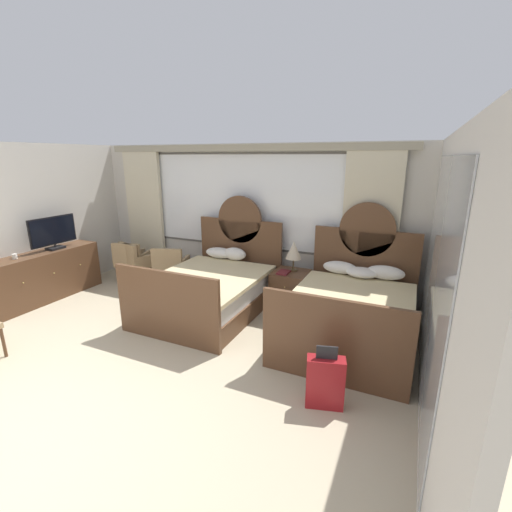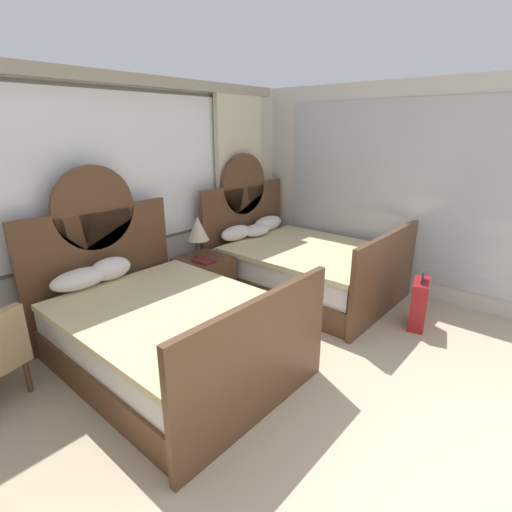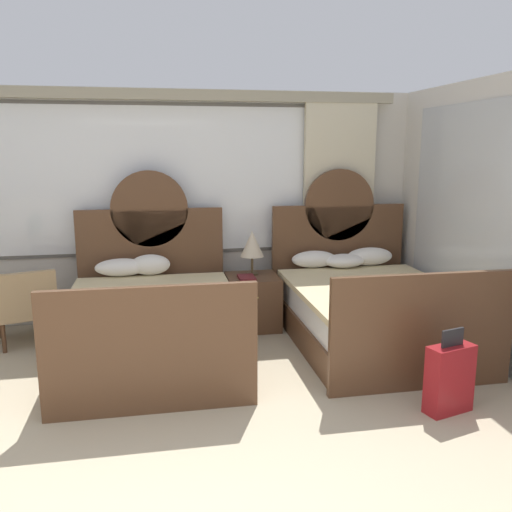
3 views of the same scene
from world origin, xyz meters
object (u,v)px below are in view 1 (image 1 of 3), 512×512
object	(u,v)px
tv_flatscreen	(53,233)
armchair_by_window_left	(171,265)
bed_near_window	(211,289)
book_on_nightstand	(284,272)
dresser_minibar	(45,276)
bed_near_mirror	(351,313)
cup_on_dresser	(15,256)
armchair_by_window_centre	(137,260)
armchair_by_window_right	(132,259)
nightstand_between_beds	(290,289)
table_lamp_on_nightstand	(294,251)
suitcase_on_floor	(325,382)

from	to	relation	value
tv_flatscreen	armchair_by_window_left	bearing A→B (deg)	35.87
bed_near_window	book_on_nightstand	xyz separation A→B (m)	(1.04, 0.59, 0.25)
book_on_nightstand	dresser_minibar	xyz separation A→B (m)	(-3.99, -1.40, -0.19)
bed_near_mirror	book_on_nightstand	distance (m)	1.37
armchair_by_window_left	tv_flatscreen	bearing A→B (deg)	-144.13
armchair_by_window_left	cup_on_dresser	bearing A→B (deg)	-130.88
tv_flatscreen	armchair_by_window_centre	size ratio (longest dim) A/B	1.08
book_on_nightstand	armchair_by_window_right	size ratio (longest dim) A/B	0.32
nightstand_between_beds	book_on_nightstand	size ratio (longest dim) A/B	2.34
dresser_minibar	armchair_by_window_left	size ratio (longest dim) A/B	2.42
bed_near_mirror	nightstand_between_beds	world-z (taller)	bed_near_mirror
table_lamp_on_nightstand	dresser_minibar	distance (m)	4.42
bed_near_mirror	cup_on_dresser	xyz separation A→B (m)	(-5.19, -1.27, 0.53)
table_lamp_on_nightstand	cup_on_dresser	world-z (taller)	table_lamp_on_nightstand
table_lamp_on_nightstand	cup_on_dresser	distance (m)	4.56
tv_flatscreen	suitcase_on_floor	world-z (taller)	tv_flatscreen
armchair_by_window_right	table_lamp_on_nightstand	bearing A→B (deg)	2.78
book_on_nightstand	armchair_by_window_left	distance (m)	2.35
book_on_nightstand	nightstand_between_beds	bearing A→B (deg)	52.36
dresser_minibar	tv_flatscreen	bearing A→B (deg)	84.23
nightstand_between_beds	armchair_by_window_left	world-z (taller)	armchair_by_window_left
cup_on_dresser	armchair_by_window_left	size ratio (longest dim) A/B	0.13
dresser_minibar	cup_on_dresser	xyz separation A→B (m)	(0.01, -0.45, 0.47)
armchair_by_window_centre	cup_on_dresser	bearing A→B (deg)	-112.54
bed_near_mirror	suitcase_on_floor	world-z (taller)	bed_near_mirror
bed_near_mirror	armchair_by_window_left	distance (m)	3.62
cup_on_dresser	armchair_by_window_centre	bearing A→B (deg)	67.46
bed_near_window	armchair_by_window_right	bearing A→B (deg)	164.71
bed_near_mirror	table_lamp_on_nightstand	bearing A→B (deg)	145.04
table_lamp_on_nightstand	dresser_minibar	world-z (taller)	table_lamp_on_nightstand
tv_flatscreen	book_on_nightstand	bearing A→B (deg)	15.95
armchair_by_window_centre	suitcase_on_floor	distance (m)	4.95
cup_on_dresser	armchair_by_window_centre	xyz separation A→B (m)	(0.78, 1.88, -0.46)
dresser_minibar	bed_near_mirror	bearing A→B (deg)	8.94
bed_near_mirror	nightstand_between_beds	distance (m)	1.33
armchair_by_window_left	armchair_by_window_right	size ratio (longest dim) A/B	1.00
bed_near_mirror	dresser_minibar	xyz separation A→B (m)	(-5.20, -0.82, 0.06)
bed_near_mirror	armchair_by_window_right	xyz separation A→B (m)	(-4.55, 0.62, 0.07)
bed_near_mirror	suitcase_on_floor	size ratio (longest dim) A/B	3.32
book_on_nightstand	suitcase_on_floor	size ratio (longest dim) A/B	0.38
bed_near_mirror	cup_on_dresser	distance (m)	5.37
nightstand_between_beds	armchair_by_window_right	size ratio (longest dim) A/B	0.75
table_lamp_on_nightstand	armchair_by_window_centre	bearing A→B (deg)	-177.13
nightstand_between_beds	book_on_nightstand	distance (m)	0.35
tv_flatscreen	armchair_by_window_left	xyz separation A→B (m)	(1.62, 1.17, -0.72)
book_on_nightstand	cup_on_dresser	distance (m)	4.39
armchair_by_window_left	armchair_by_window_centre	size ratio (longest dim) A/B	1.00
tv_flatscreen	suitcase_on_floor	size ratio (longest dim) A/B	1.28
table_lamp_on_nightstand	armchair_by_window_left	size ratio (longest dim) A/B	0.63
dresser_minibar	book_on_nightstand	bearing A→B (deg)	19.34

